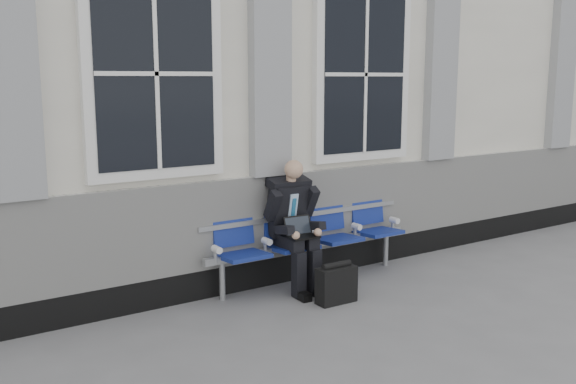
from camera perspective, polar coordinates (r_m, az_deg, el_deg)
ground at (r=6.52m, az=12.26°, el=-9.97°), size 70.00×70.00×0.00m
station_building at (r=8.87m, az=-3.81°, el=10.15°), size 14.40×4.40×4.49m
bench at (r=7.02m, az=1.96°, el=-3.58°), size 2.60×0.47×0.91m
businessman at (r=6.70m, az=0.49°, el=-2.48°), size 0.56×0.75×1.38m
briefcase at (r=6.45m, az=4.32°, el=-8.15°), size 0.41×0.18×0.42m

